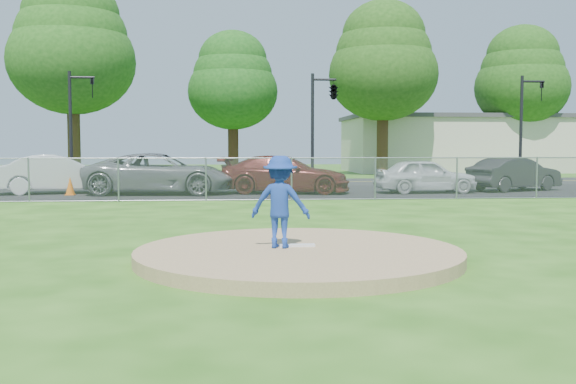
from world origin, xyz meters
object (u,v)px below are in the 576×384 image
(tree_right, at_px, (383,60))
(traffic_cone, at_px, (70,186))
(tree_far_right, at_px, (522,76))
(parked_car_white, at_px, (59,174))
(commercial_building, at_px, (453,144))
(tree_left, at_px, (72,45))
(parked_car_pearl, at_px, (425,176))
(traffic_signal_left, at_px, (75,117))
(traffic_signal_center, at_px, (331,93))
(pitcher, at_px, (280,202))
(traffic_signal_right, at_px, (526,119))
(parked_car_gray, at_px, (160,174))
(parked_car_darkred, at_px, (285,174))
(tree_center, at_px, (233,80))
(parked_car_charcoal, at_px, (514,174))

(tree_right, bearing_deg, traffic_cone, -134.15)
(tree_far_right, xyz_separation_m, parked_car_white, (-28.10, -18.82, -6.27))
(commercial_building, height_order, tree_left, tree_left)
(tree_far_right, bearing_deg, commercial_building, 143.13)
(tree_far_right, relative_size, parked_car_pearl, 2.60)
(traffic_signal_left, relative_size, parked_car_white, 1.18)
(commercial_building, distance_m, parked_car_pearl, 24.64)
(traffic_cone, bearing_deg, parked_car_white, 123.55)
(traffic_signal_center, relative_size, pitcher, 3.64)
(tree_left, height_order, tree_far_right, tree_left)
(traffic_signal_right, height_order, parked_car_white, traffic_signal_right)
(tree_far_right, xyz_separation_m, parked_car_pearl, (-13.19, -19.81, -6.35))
(commercial_building, height_order, traffic_cone, commercial_building)
(traffic_signal_left, relative_size, traffic_signal_center, 1.00)
(commercial_building, distance_m, traffic_signal_right, 16.14)
(parked_car_gray, bearing_deg, parked_car_darkred, -86.28)
(traffic_signal_center, bearing_deg, parked_car_darkred, -114.06)
(parked_car_gray, height_order, parked_car_darkred, parked_car_gray)
(tree_center, distance_m, parked_car_charcoal, 22.32)
(traffic_signal_left, xyz_separation_m, traffic_signal_center, (12.73, -0.00, 1.25))
(traffic_signal_center, relative_size, parked_car_charcoal, 1.30)
(tree_center, distance_m, tree_right, 10.27)
(parked_car_gray, bearing_deg, parked_car_charcoal, -83.89)
(traffic_cone, bearing_deg, traffic_signal_center, 31.23)
(tree_center, height_order, parked_car_white, tree_center)
(pitcher, distance_m, parked_car_pearl, 16.67)
(pitcher, xyz_separation_m, parked_car_gray, (-3.67, 15.31, -0.14))
(traffic_signal_right, distance_m, parked_car_darkred, 14.97)
(traffic_signal_right, xyz_separation_m, parked_car_charcoal, (-3.24, -5.93, -2.64))
(commercial_building, relative_size, tree_center, 1.67)
(traffic_signal_right, xyz_separation_m, pitcher, (-14.53, -21.89, -2.39))
(traffic_signal_left, relative_size, parked_car_gray, 0.95)
(traffic_signal_right, height_order, parked_car_darkred, traffic_signal_right)
(commercial_building, xyz_separation_m, tree_right, (-7.00, -6.00, 5.49))
(tree_center, relative_size, parked_car_pearl, 2.39)
(tree_left, relative_size, tree_right, 1.08)
(parked_car_gray, bearing_deg, tree_far_right, -47.11)
(parked_car_charcoal, bearing_deg, tree_center, 10.30)
(traffic_signal_left, relative_size, pitcher, 3.64)
(tree_right, bearing_deg, traffic_signal_right, -62.36)
(traffic_signal_right, distance_m, parked_car_charcoal, 7.26)
(parked_car_white, distance_m, parked_car_gray, 4.20)
(traffic_signal_center, xyz_separation_m, pitcher, (-4.26, -21.89, -3.64))
(commercial_building, distance_m, traffic_signal_left, 29.51)
(traffic_signal_center, bearing_deg, traffic_cone, -148.77)
(tree_center, bearing_deg, parked_car_charcoal, -56.22)
(tree_right, bearing_deg, commercial_building, 40.60)
(tree_left, distance_m, traffic_signal_left, 10.48)
(traffic_signal_right, height_order, pitcher, traffic_signal_right)
(tree_far_right, bearing_deg, tree_right, -164.74)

